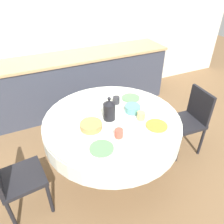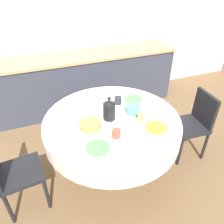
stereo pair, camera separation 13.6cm
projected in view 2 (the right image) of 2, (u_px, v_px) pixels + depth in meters
name	position (u px, v px, depth m)	size (l,w,h in m)	color
ground_plane	(112.00, 168.00, 2.72)	(12.00, 12.00, 0.00)	brown
wall_back	(69.00, 25.00, 3.45)	(7.00, 0.05, 2.60)	silver
kitchen_counter	(79.00, 82.00, 3.66)	(3.24, 0.64, 0.93)	#383D4C
dining_table	(112.00, 127.00, 2.35)	(1.45, 1.45, 0.77)	olive
chair_left	(194.00, 122.00, 2.70)	(0.43, 0.43, 0.87)	black
chair_right	(11.00, 172.00, 2.05)	(0.44, 0.44, 0.87)	black
plate_near_left	(98.00, 148.00, 1.91)	(0.22, 0.22, 0.01)	#5BA85B
cup_near_left	(116.00, 134.00, 2.02)	(0.08, 0.08, 0.08)	#CC4C3D
plate_near_right	(156.00, 128.00, 2.15)	(0.22, 0.22, 0.01)	orange
cup_near_right	(141.00, 117.00, 2.23)	(0.08, 0.08, 0.08)	#DBB766
plate_far_left	(75.00, 107.00, 2.45)	(0.22, 0.22, 0.01)	white
cup_far_left	(83.00, 114.00, 2.28)	(0.08, 0.08, 0.08)	white
plate_far_right	(133.00, 99.00, 2.60)	(0.22, 0.22, 0.01)	#5BA85B
cup_far_right	(118.00, 100.00, 2.50)	(0.08, 0.08, 0.08)	#28282D
coffee_carafe	(109.00, 110.00, 2.22)	(0.13, 0.13, 0.26)	black
bread_basket	(90.00, 125.00, 2.15)	(0.22, 0.22, 0.06)	#AD844C
fruit_bowl	(133.00, 109.00, 2.36)	(0.17, 0.17, 0.07)	#569993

